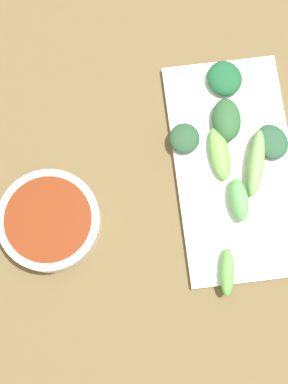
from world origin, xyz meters
TOP-DOWN VIEW (x-y plane):
  - tabletop at (0.00, 0.00)m, footprint 2.10×2.10m
  - sauce_bowl at (-0.18, -0.02)m, footprint 0.14×0.14m
  - serving_plate at (0.10, 0.02)m, footprint 0.17×0.33m
  - broccoli_leafy_0 at (0.15, 0.05)m, footprint 0.06×0.07m
  - broccoli_stalk_1 at (0.09, -0.03)m, footprint 0.03×0.06m
  - broccoli_stalk_2 at (0.06, -0.12)m, footprint 0.03×0.07m
  - broccoli_stalk_3 at (0.08, 0.04)m, footprint 0.03×0.08m
  - broccoli_leafy_4 at (0.09, 0.09)m, footprint 0.05×0.07m
  - broccoli_leafy_5 at (0.03, 0.07)m, footprint 0.05×0.05m
  - broccoli_stalk_6 at (0.12, 0.02)m, footprint 0.05×0.10m
  - broccoli_leafy_7 at (0.10, 0.16)m, footprint 0.06×0.06m

SIDE VIEW (x-z plane):
  - tabletop at x=0.00m, z-range 0.00..0.02m
  - serving_plate at x=0.10m, z-range 0.02..0.03m
  - broccoli_leafy_0 at x=0.15m, z-range 0.03..0.05m
  - broccoli_leafy_5 at x=0.03m, z-range 0.03..0.05m
  - broccoli_leafy_7 at x=0.10m, z-range 0.03..0.05m
  - broccoli_stalk_3 at x=0.08m, z-range 0.03..0.05m
  - sauce_bowl at x=-0.18m, z-range 0.02..0.07m
  - broccoli_stalk_2 at x=0.06m, z-range 0.03..0.06m
  - broccoli_leafy_4 at x=0.09m, z-range 0.03..0.06m
  - broccoli_stalk_1 at x=0.09m, z-range 0.03..0.06m
  - broccoli_stalk_6 at x=0.12m, z-range 0.03..0.06m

